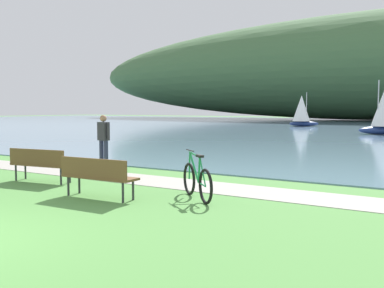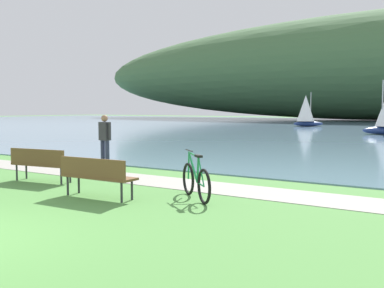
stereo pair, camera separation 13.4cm
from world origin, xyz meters
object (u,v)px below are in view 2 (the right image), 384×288
at_px(park_bench_near_camera, 96,174).
at_px(sailboat_nearest_to_shore, 306,110).
at_px(bicycle_leaning_near_bench, 196,181).
at_px(person_at_shoreline, 105,137).
at_px(park_bench_further_along, 41,162).

relative_size(park_bench_near_camera, sailboat_nearest_to_shore, 0.50).
relative_size(park_bench_near_camera, bicycle_leaning_near_bench, 1.28).
bearing_deg(sailboat_nearest_to_shore, person_at_shoreline, -80.54).
distance_m(park_bench_further_along, bicycle_leaning_near_bench, 4.64).
bearing_deg(park_bench_near_camera, bicycle_leaning_near_bench, 30.21).
distance_m(park_bench_further_along, sailboat_nearest_to_shore, 40.12).
bearing_deg(park_bench_further_along, park_bench_near_camera, -15.24).
bearing_deg(bicycle_leaning_near_bench, park_bench_further_along, -176.17).
height_order(park_bench_further_along, sailboat_nearest_to_shore, sailboat_nearest_to_shore).
height_order(park_bench_near_camera, park_bench_further_along, same).
xyz_separation_m(bicycle_leaning_near_bench, person_at_shoreline, (-5.42, 2.87, 0.58)).
bearing_deg(sailboat_nearest_to_shore, park_bench_further_along, -80.18).
distance_m(park_bench_near_camera, person_at_shoreline, 5.35).
bearing_deg(park_bench_near_camera, park_bench_further_along, 164.76).
relative_size(park_bench_further_along, bicycle_leaning_near_bench, 1.30).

